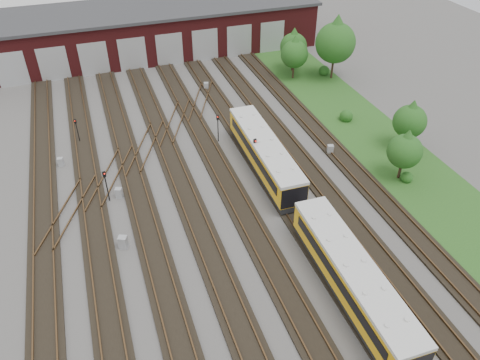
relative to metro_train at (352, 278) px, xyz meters
name	(u,v)px	position (x,y,z in m)	size (l,w,h in m)	color
ground	(225,227)	(-6.00, 9.47, -1.81)	(120.00, 120.00, 0.00)	#4B4946
track_network	(221,222)	(-6.17, 10.05, -1.70)	(30.40, 70.00, 0.33)	black
maintenance_shed	(139,31)	(-6.01, 49.44, 1.39)	(51.00, 12.50, 6.35)	#521416
grass_verge	(364,129)	(13.00, 19.47, -1.79)	(8.00, 55.00, 0.05)	#1F4918
metro_train	(352,278)	(0.00, 0.00, 0.00)	(2.80, 46.04, 2.89)	black
signal_mast_0	(77,128)	(-16.29, 26.86, -0.07)	(0.25, 0.24, 2.71)	black
signal_mast_1	(106,182)	(-14.50, 16.10, 0.18)	(0.29, 0.28, 3.11)	black
signal_mast_2	(218,125)	(-2.62, 22.33, 0.16)	(0.28, 0.27, 3.07)	black
signal_mast_3	(255,151)	(-0.98, 16.05, 0.48)	(0.32, 0.30, 3.59)	black
relay_cabinet_0	(123,242)	(-14.12, 9.87, -1.26)	(0.66, 0.55, 1.09)	#96989A
relay_cabinet_1	(61,162)	(-18.27, 23.06, -1.37)	(0.52, 0.44, 0.87)	#96989A
relay_cabinet_2	(119,193)	(-13.62, 16.27, -1.32)	(0.58, 0.49, 0.97)	#96989A
relay_cabinet_3	(206,86)	(-0.47, 34.50, -1.35)	(0.56, 0.46, 0.93)	#96989A
relay_cabinet_4	(330,150)	(7.25, 16.42, -1.32)	(0.58, 0.49, 0.97)	#96989A
tree_0	(295,51)	(11.15, 34.01, 1.89)	(3.47, 3.47, 5.76)	#322116
tree_1	(294,43)	(12.05, 36.28, 1.95)	(3.53, 3.53, 5.85)	#322116
tree_2	(336,38)	(15.90, 32.36, 3.54)	(5.02, 5.02, 8.33)	#322116
tree_3	(406,148)	(11.35, 10.66, 1.53)	(3.14, 3.14, 5.20)	#322116
tree_4	(411,118)	(14.85, 14.88, 1.68)	(3.28, 3.28, 5.44)	#322116
bush_0	(407,176)	(11.74, 10.01, -1.26)	(1.11, 1.11, 1.11)	#184915
bush_1	(346,115)	(12.14, 21.88, -1.09)	(1.45, 1.45, 1.45)	#184915
bush_2	(324,69)	(15.55, 33.75, -1.11)	(1.39, 1.39, 1.39)	#184915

